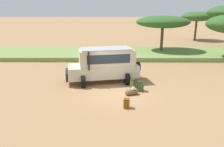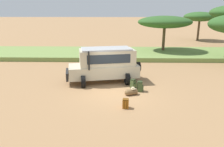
% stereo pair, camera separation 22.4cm
% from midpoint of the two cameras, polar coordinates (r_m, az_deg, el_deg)
% --- Properties ---
extents(ground_plane, '(320.00, 320.00, 0.00)m').
position_cam_midpoint_polar(ground_plane, '(13.73, 0.63, -5.10)').
color(ground_plane, '#9E754C').
extents(grass_bank, '(120.00, 7.00, 0.44)m').
position_cam_midpoint_polar(grass_bank, '(25.13, 0.61, 5.26)').
color(grass_bank, olive).
rests_on(grass_bank, ground_plane).
extents(safari_vehicle, '(5.48, 3.37, 2.44)m').
position_cam_midpoint_polar(safari_vehicle, '(15.57, -2.35, 2.47)').
color(safari_vehicle, beige).
rests_on(safari_vehicle, ground_plane).
extents(backpack_beside_front_wheel, '(0.42, 0.39, 0.66)m').
position_cam_midpoint_polar(backpack_beside_front_wheel, '(14.03, 6.90, -3.35)').
color(backpack_beside_front_wheel, '#42562D').
rests_on(backpack_beside_front_wheel, ground_plane).
extents(backpack_cluster_center, '(0.44, 0.44, 0.57)m').
position_cam_midpoint_polar(backpack_cluster_center, '(14.66, 5.10, -2.61)').
color(backpack_cluster_center, '#42562D').
rests_on(backpack_cluster_center, ground_plane).
extents(backpack_near_rear_wheel, '(0.34, 0.40, 0.52)m').
position_cam_midpoint_polar(backpack_near_rear_wheel, '(11.64, 3.27, -7.83)').
color(backpack_near_rear_wheel, '#B26619').
rests_on(backpack_near_rear_wheel, ground_plane).
extents(duffel_bag_low_black_case, '(0.83, 0.55, 0.48)m').
position_cam_midpoint_polar(duffel_bag_low_black_case, '(13.43, 4.68, -4.77)').
color(duffel_bag_low_black_case, brown).
rests_on(duffel_bag_low_black_case, ground_plane).
extents(acacia_tree_far_left, '(6.16, 5.27, 4.40)m').
position_cam_midpoint_polar(acacia_tree_far_left, '(26.30, 12.91, 12.97)').
color(acacia_tree_far_left, brown).
rests_on(acacia_tree_far_left, ground_plane).
extents(acacia_tree_centre_back, '(5.24, 5.27, 4.75)m').
position_cam_midpoint_polar(acacia_tree_centre_back, '(40.50, 21.17, 13.67)').
color(acacia_tree_centre_back, brown).
rests_on(acacia_tree_centre_back, ground_plane).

